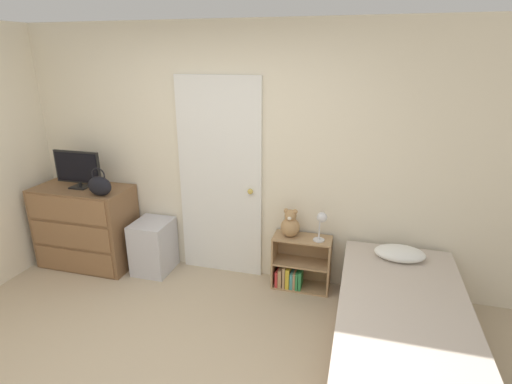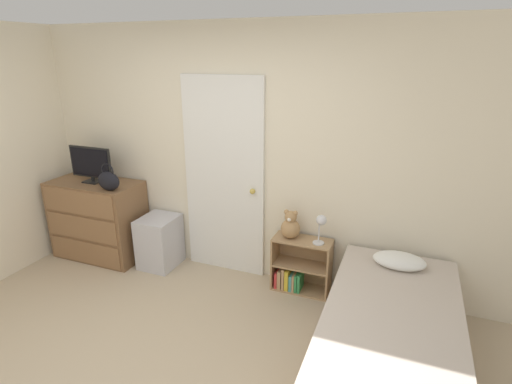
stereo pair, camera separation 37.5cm
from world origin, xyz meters
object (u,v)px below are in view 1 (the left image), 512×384
Objects in this scene: teddy_bear at (290,224)px; desk_lamp at (321,221)px; storage_bin at (154,246)px; handbag at (100,186)px; bookshelf at (297,267)px; bed at (401,333)px; tv at (78,169)px; dresser at (86,226)px.

desk_lamp reaches higher than teddy_bear.
teddy_bear is at bearing 3.35° from storage_bin.
storage_bin is at bearing -178.43° from desk_lamp.
storage_bin is (0.41, 0.21, -0.72)m from handbag.
bed reaches higher than bookshelf.
handbag is 3.04m from bed.
desk_lamp is (2.55, 0.10, -0.34)m from tv.
teddy_bear reaches higher than bed.
bed is (1.01, -0.84, -0.41)m from teddy_bear.
dresser is 0.52× the size of bed.
storage_bin is (0.78, 0.05, -0.17)m from dresser.
tv is 1.14m from storage_bin.
desk_lamp is (2.19, 0.26, -0.24)m from handbag.
tv is 0.94× the size of bookshelf.
tv reaches higher than bookshelf.
dresser is at bearing -177.75° from desk_lamp.
tv is at bearing 156.17° from handbag.
handbag is 0.51× the size of storage_bin.
teddy_bear is 1.38m from bed.
dresser reaches higher than desk_lamp.
handbag is at bearing -171.07° from teddy_bear.
dresser is 3.44× the size of desk_lamp.
dresser is at bearing -40.88° from tv.
dresser reaches higher than teddy_bear.
teddy_bear is 0.15× the size of bed.
handbag is 2.14m from bookshelf.
bed is (0.93, -0.85, 0.05)m from bookshelf.
storage_bin is 1.91× the size of desk_lamp.
dresser is at bearing 167.82° from bed.
desk_lamp is (1.77, 0.05, 0.48)m from storage_bin.
teddy_bear is (1.88, 0.30, -0.33)m from handbag.
desk_lamp is at bearing 6.75° from handbag.
dresser is at bearing -176.50° from teddy_bear.
bed is at bearing -10.66° from handbag.
teddy_bear is (-0.08, -0.01, 0.46)m from bookshelf.
dresser is 3.51× the size of handbag.
storage_bin is at bearing 3.42° from tv.
storage_bin is at bearing -176.61° from bookshelf.
tv is 0.94× the size of storage_bin.
bed is at bearing -48.48° from desk_lamp.
dresser is 2.35m from bookshelf.
handbag reaches higher than bookshelf.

